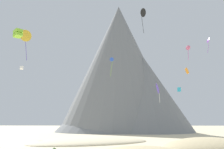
{
  "coord_description": "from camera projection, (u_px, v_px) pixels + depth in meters",
  "views": [
    {
      "loc": [
        1.31,
        -29.33,
        4.24
      ],
      "look_at": [
        -0.95,
        45.57,
        15.76
      ],
      "focal_mm": 47.58,
      "sensor_mm": 36.0,
      "label": 1
    }
  ],
  "objects": [
    {
      "name": "kite_black_high",
      "position": [
        143.0,
        13.0,
        70.76
      ],
      "size": [
        1.89,
        2.08,
        6.14
      ],
      "rotation": [
        0.0,
        0.0,
        4.02
      ],
      "color": "black"
    },
    {
      "name": "kite_gold_mid",
      "position": [
        26.0,
        36.0,
        63.12
      ],
      "size": [
        2.25,
        1.59,
        6.82
      ],
      "rotation": [
        0.0,
        0.0,
        0.59
      ],
      "color": "gold"
    },
    {
      "name": "dune_foreground_right",
      "position": [
        91.0,
        143.0,
        56.02
      ],
      "size": [
        28.68,
        26.46,
        2.0
      ],
      "primitive_type": "ellipsoid",
      "rotation": [
        0.0,
        0.0,
        0.64
      ],
      "color": "beige",
      "rests_on": "ground_plane"
    },
    {
      "name": "rock_massif",
      "position": [
        122.0,
        81.0,
        111.05
      ],
      "size": [
        64.3,
        62.06,
        48.41
      ],
      "color": "slate",
      "rests_on": "ground_plane"
    },
    {
      "name": "kite_white_mid",
      "position": [
        22.0,
        68.0,
        74.15
      ],
      "size": [
        1.08,
        1.11,
        0.88
      ],
      "rotation": [
        0.0,
        0.0,
        0.44
      ],
      "color": "white"
    },
    {
      "name": "kite_indigo_low",
      "position": [
        158.0,
        88.0,
        66.84
      ],
      "size": [
        0.92,
        2.42,
        4.52
      ],
      "rotation": [
        0.0,
        0.0,
        1.57
      ],
      "color": "#5138B2"
    },
    {
      "name": "bush_near_left",
      "position": [
        208.0,
        144.0,
        46.46
      ],
      "size": [
        3.08,
        3.08,
        0.92
      ],
      "primitive_type": "cone",
      "rotation": [
        0.0,
        0.0,
        0.77
      ],
      "color": "#668C4C",
      "rests_on": "ground_plane"
    },
    {
      "name": "kite_lime_mid",
      "position": [
        18.0,
        33.0,
        55.3
      ],
      "size": [
        1.98,
        1.97,
        1.59
      ],
      "rotation": [
        0.0,
        0.0,
        0.85
      ],
      "color": "#8CD133"
    },
    {
      "name": "kite_orange_low",
      "position": [
        187.0,
        71.0,
        56.93
      ],
      "size": [
        0.6,
        1.03,
        1.23
      ],
      "rotation": [
        0.0,
        0.0,
        4.09
      ],
      "color": "orange"
    },
    {
      "name": "kite_rainbow_mid",
      "position": [
        188.0,
        48.0,
        76.37
      ],
      "size": [
        1.22,
        1.05,
        3.86
      ],
      "rotation": [
        0.0,
        0.0,
        5.63
      ],
      "color": "#E5668C"
    },
    {
      "name": "kite_cyan_low",
      "position": [
        179.0,
        89.0,
        70.28
      ],
      "size": [
        0.89,
        0.53,
        1.07
      ],
      "rotation": [
        0.0,
        0.0,
        5.17
      ],
      "color": "#33BCDB"
    },
    {
      "name": "kite_blue_mid",
      "position": [
        112.0,
        60.0,
        85.05
      ],
      "size": [
        1.29,
        0.77,
        5.49
      ],
      "rotation": [
        0.0,
        0.0,
        3.37
      ],
      "color": "blue"
    },
    {
      "name": "kite_violet_high",
      "position": [
        208.0,
        40.0,
        86.65
      ],
      "size": [
        0.86,
        1.73,
        4.67
      ],
      "rotation": [
        0.0,
        0.0,
        4.79
      ],
      "color": "purple"
    }
  ]
}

